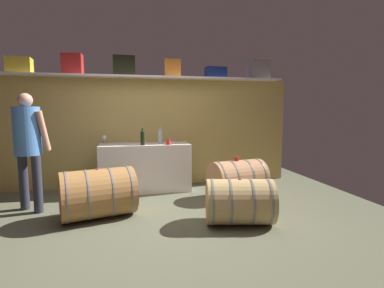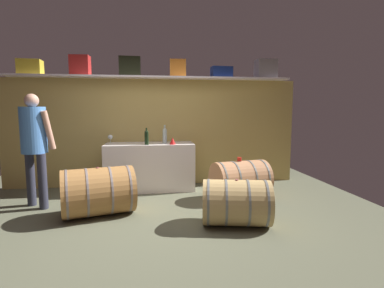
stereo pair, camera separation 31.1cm
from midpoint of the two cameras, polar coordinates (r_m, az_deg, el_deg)
ground_plane at (r=4.43m, az=-9.04°, el=-12.73°), size 6.78×7.23×0.02m
back_wall_panel at (r=5.71m, az=-10.00°, el=2.15°), size 5.58×0.10×2.03m
high_shelf_board at (r=5.58m, az=-10.16°, el=12.67°), size 5.13×0.40×0.03m
toolcase_yellow at (r=5.92m, az=-31.90°, el=12.84°), size 0.40×0.30×0.26m
toolcase_red at (r=5.71m, az=-23.74°, el=14.02°), size 0.34×0.24×0.35m
toolcase_black at (r=5.60m, az=-14.72°, el=14.50°), size 0.39×0.22×0.35m
toolcase_orange at (r=5.63m, az=-5.44°, el=14.48°), size 0.31×0.20×0.32m
toolcase_navy at (r=5.78m, az=3.05°, el=13.72°), size 0.40×0.25×0.20m
toolcase_grey at (r=6.07m, az=11.30°, el=13.98°), size 0.38×0.30×0.35m
work_cabinet at (r=5.41m, az=-10.69°, el=-4.44°), size 1.59×0.63×0.85m
wine_bottle_dark at (r=5.13m, az=-11.31°, el=1.26°), size 0.07×0.07×0.30m
wine_bottle_clear at (r=5.35m, az=-7.86°, el=1.69°), size 0.08×0.08×0.33m
wine_glass at (r=5.53m, az=-18.26°, el=1.15°), size 0.09×0.09×0.16m
red_funnel at (r=5.16m, az=-6.27°, el=0.56°), size 0.11×0.11×0.12m
wine_barrel_near at (r=4.95m, az=7.03°, el=-6.74°), size 0.99×0.78×0.63m
wine_barrel_far at (r=4.25m, az=-19.86°, el=-9.04°), size 1.09×0.89×0.67m
wine_barrel_flank at (r=3.82m, az=6.90°, el=-11.08°), size 0.93×0.72×0.59m
tasting_cup at (r=4.87m, az=6.84°, el=-2.84°), size 0.07×0.07×0.06m
winemaker_pouring at (r=4.81m, az=-30.91°, el=0.72°), size 0.54×0.53×1.69m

